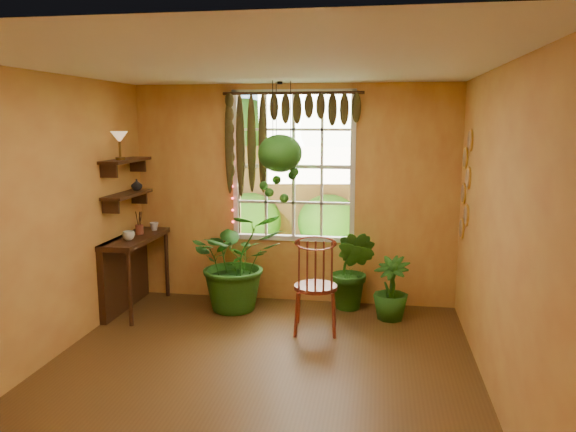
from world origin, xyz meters
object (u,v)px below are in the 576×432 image
windsor_chair (316,299)px  potted_plant_mid (353,270)px  counter_ledge (128,264)px  potted_plant_left (237,261)px  hanging_basket (280,156)px

windsor_chair → potted_plant_mid: bearing=60.8°
counter_ledge → windsor_chair: windsor_chair is taller
potted_plant_left → windsor_chair: bearing=-29.7°
potted_plant_mid → potted_plant_left: bearing=-171.2°
potted_plant_left → counter_ledge: bearing=-171.7°
potted_plant_mid → hanging_basket: hanging_basket is taller
hanging_basket → windsor_chair: bearing=-52.8°
counter_ledge → hanging_basket: hanging_basket is taller
counter_ledge → hanging_basket: 2.25m
counter_ledge → windsor_chair: size_ratio=0.96×
potted_plant_mid → hanging_basket: bearing=-171.4°
counter_ledge → potted_plant_left: potted_plant_left is taller
windsor_chair → hanging_basket: 1.71m
windsor_chair → potted_plant_left: size_ratio=1.04×
potted_plant_mid → windsor_chair: bearing=-114.2°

